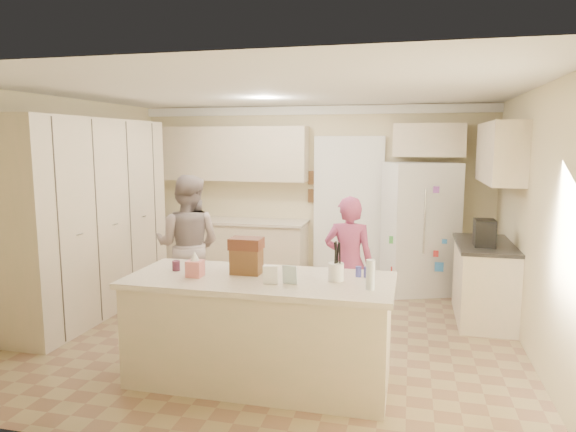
% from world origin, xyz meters
% --- Properties ---
extents(floor, '(5.20, 4.60, 0.02)m').
position_xyz_m(floor, '(0.00, 0.00, -0.01)').
color(floor, '#8E7B56').
rests_on(floor, ground).
extents(ceiling, '(5.20, 4.60, 0.02)m').
position_xyz_m(ceiling, '(0.00, 0.00, 2.61)').
color(ceiling, white).
rests_on(ceiling, wall_back).
extents(wall_back, '(5.20, 0.02, 2.60)m').
position_xyz_m(wall_back, '(0.00, 2.31, 1.30)').
color(wall_back, beige).
rests_on(wall_back, ground).
extents(wall_front, '(5.20, 0.02, 2.60)m').
position_xyz_m(wall_front, '(0.00, -2.31, 1.30)').
color(wall_front, beige).
rests_on(wall_front, ground).
extents(wall_left, '(0.02, 4.60, 2.60)m').
position_xyz_m(wall_left, '(-2.61, 0.00, 1.30)').
color(wall_left, beige).
rests_on(wall_left, ground).
extents(wall_right, '(0.02, 4.60, 2.60)m').
position_xyz_m(wall_right, '(2.61, 0.00, 1.30)').
color(wall_right, beige).
rests_on(wall_right, ground).
extents(crown_back, '(5.20, 0.08, 0.12)m').
position_xyz_m(crown_back, '(0.00, 2.26, 2.53)').
color(crown_back, white).
rests_on(crown_back, wall_back).
extents(pantry_bank, '(0.60, 2.60, 2.35)m').
position_xyz_m(pantry_bank, '(-2.30, 0.20, 1.18)').
color(pantry_bank, beige).
rests_on(pantry_bank, floor).
extents(back_base_cab, '(2.20, 0.60, 0.88)m').
position_xyz_m(back_base_cab, '(-1.15, 2.00, 0.44)').
color(back_base_cab, beige).
rests_on(back_base_cab, floor).
extents(back_countertop, '(2.24, 0.63, 0.04)m').
position_xyz_m(back_countertop, '(-1.15, 1.99, 0.90)').
color(back_countertop, silver).
rests_on(back_countertop, back_base_cab).
extents(back_upper_cab, '(2.20, 0.35, 0.80)m').
position_xyz_m(back_upper_cab, '(-1.15, 2.12, 1.90)').
color(back_upper_cab, beige).
rests_on(back_upper_cab, wall_back).
extents(doorway_opening, '(0.90, 0.06, 2.10)m').
position_xyz_m(doorway_opening, '(0.55, 2.28, 1.05)').
color(doorway_opening, black).
rests_on(doorway_opening, floor).
extents(doorway_casing, '(1.02, 0.03, 2.22)m').
position_xyz_m(doorway_casing, '(0.55, 2.24, 1.05)').
color(doorway_casing, white).
rests_on(doorway_casing, floor).
extents(wall_frame_upper, '(0.15, 0.02, 0.20)m').
position_xyz_m(wall_frame_upper, '(0.02, 2.27, 1.55)').
color(wall_frame_upper, brown).
rests_on(wall_frame_upper, wall_back).
extents(wall_frame_lower, '(0.15, 0.02, 0.20)m').
position_xyz_m(wall_frame_lower, '(0.02, 2.27, 1.28)').
color(wall_frame_lower, brown).
rests_on(wall_frame_lower, wall_back).
extents(refrigerator, '(1.09, 0.97, 1.80)m').
position_xyz_m(refrigerator, '(1.57, 2.00, 0.90)').
color(refrigerator, white).
rests_on(refrigerator, floor).
extents(fridge_seam, '(0.02, 0.02, 1.78)m').
position_xyz_m(fridge_seam, '(1.57, 1.65, 0.90)').
color(fridge_seam, gray).
rests_on(fridge_seam, refrigerator).
extents(fridge_dispenser, '(0.22, 0.03, 0.35)m').
position_xyz_m(fridge_dispenser, '(1.35, 1.64, 1.15)').
color(fridge_dispenser, black).
rests_on(fridge_dispenser, refrigerator).
extents(fridge_handle_l, '(0.02, 0.02, 0.85)m').
position_xyz_m(fridge_handle_l, '(1.52, 1.63, 1.05)').
color(fridge_handle_l, silver).
rests_on(fridge_handle_l, refrigerator).
extents(fridge_handle_r, '(0.02, 0.02, 0.85)m').
position_xyz_m(fridge_handle_r, '(1.62, 1.63, 1.05)').
color(fridge_handle_r, silver).
rests_on(fridge_handle_r, refrigerator).
extents(over_fridge_cab, '(0.95, 0.35, 0.45)m').
position_xyz_m(over_fridge_cab, '(1.65, 2.12, 2.10)').
color(over_fridge_cab, beige).
rests_on(over_fridge_cab, wall_back).
extents(right_base_cab, '(0.60, 1.20, 0.88)m').
position_xyz_m(right_base_cab, '(2.30, 1.00, 0.44)').
color(right_base_cab, beige).
rests_on(right_base_cab, floor).
extents(right_countertop, '(0.63, 1.24, 0.04)m').
position_xyz_m(right_countertop, '(2.29, 1.00, 0.90)').
color(right_countertop, '#2D2B28').
rests_on(right_countertop, right_base_cab).
extents(right_upper_cab, '(0.35, 1.50, 0.70)m').
position_xyz_m(right_upper_cab, '(2.43, 1.20, 1.95)').
color(right_upper_cab, beige).
rests_on(right_upper_cab, wall_right).
extents(coffee_maker, '(0.22, 0.28, 0.30)m').
position_xyz_m(coffee_maker, '(2.25, 0.80, 1.07)').
color(coffee_maker, black).
rests_on(coffee_maker, right_countertop).
extents(island_base, '(2.20, 0.90, 0.88)m').
position_xyz_m(island_base, '(0.20, -1.10, 0.44)').
color(island_base, beige).
rests_on(island_base, floor).
extents(island_top, '(2.28, 0.96, 0.05)m').
position_xyz_m(island_top, '(0.20, -1.10, 0.90)').
color(island_top, silver).
rests_on(island_top, island_base).
extents(utensil_crock, '(0.13, 0.13, 0.15)m').
position_xyz_m(utensil_crock, '(0.85, -1.05, 1.00)').
color(utensil_crock, white).
rests_on(utensil_crock, island_top).
extents(tissue_box, '(0.13, 0.13, 0.14)m').
position_xyz_m(tissue_box, '(-0.35, -1.20, 1.00)').
color(tissue_box, '#D47370').
rests_on(tissue_box, island_top).
extents(tissue_plume, '(0.08, 0.08, 0.08)m').
position_xyz_m(tissue_plume, '(-0.35, -1.20, 1.10)').
color(tissue_plume, white).
rests_on(tissue_plume, tissue_box).
extents(dollhouse_body, '(0.26, 0.18, 0.22)m').
position_xyz_m(dollhouse_body, '(0.05, -1.00, 1.04)').
color(dollhouse_body, brown).
rests_on(dollhouse_body, island_top).
extents(dollhouse_roof, '(0.28, 0.20, 0.10)m').
position_xyz_m(dollhouse_roof, '(0.05, -1.00, 1.20)').
color(dollhouse_roof, '#592D1E').
rests_on(dollhouse_roof, dollhouse_body).
extents(jam_jar, '(0.07, 0.07, 0.09)m').
position_xyz_m(jam_jar, '(-0.60, -1.05, 0.97)').
color(jam_jar, '#59263F').
rests_on(jam_jar, island_top).
extents(greeting_card_a, '(0.12, 0.06, 0.16)m').
position_xyz_m(greeting_card_a, '(0.35, -1.30, 1.01)').
color(greeting_card_a, white).
rests_on(greeting_card_a, island_top).
extents(greeting_card_b, '(0.12, 0.05, 0.16)m').
position_xyz_m(greeting_card_b, '(0.50, -1.25, 1.01)').
color(greeting_card_b, silver).
rests_on(greeting_card_b, island_top).
extents(water_bottle, '(0.07, 0.07, 0.24)m').
position_xyz_m(water_bottle, '(1.15, -1.25, 1.04)').
color(water_bottle, silver).
rests_on(water_bottle, island_top).
extents(shaker_salt, '(0.05, 0.05, 0.09)m').
position_xyz_m(shaker_salt, '(1.02, -0.88, 0.97)').
color(shaker_salt, '#4243A5').
rests_on(shaker_salt, island_top).
extents(shaker_pepper, '(0.05, 0.05, 0.09)m').
position_xyz_m(shaker_pepper, '(1.09, -0.88, 0.97)').
color(shaker_pepper, '#4243A5').
rests_on(shaker_pepper, island_top).
extents(teen_boy, '(0.87, 0.70, 1.69)m').
position_xyz_m(teen_boy, '(-1.15, 0.40, 0.85)').
color(teen_boy, '#9B9693').
rests_on(teen_boy, floor).
extents(teen_girl, '(0.55, 0.36, 1.50)m').
position_xyz_m(teen_girl, '(0.79, 0.34, 0.75)').
color(teen_girl, '#AA4566').
rests_on(teen_girl, floor).
extents(fridge_magnets, '(0.76, 0.02, 1.44)m').
position_xyz_m(fridge_magnets, '(1.57, 1.64, 0.90)').
color(fridge_magnets, tan).
rests_on(fridge_magnets, refrigerator).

